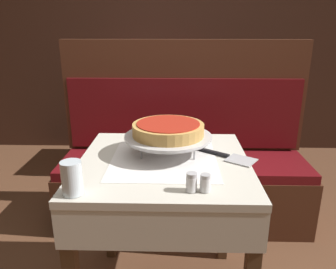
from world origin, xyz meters
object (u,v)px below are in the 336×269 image
booth_bench (183,172)px  deep_dish_pizza (168,129)px  dining_table_rear (145,100)px  napkin_holder (187,128)px  dining_table_front (164,184)px  pizza_server (227,156)px  pepper_shaker (205,183)px  salt_shaker (192,182)px  condiment_caddy (145,85)px  pizza_pan_stand (168,137)px  water_glass_near (72,178)px

booth_bench → deep_dish_pizza: 0.88m
dining_table_rear → napkin_holder: bearing=-75.4°
dining_table_front → deep_dish_pizza: size_ratio=2.40×
pizza_server → pepper_shaker: (-0.12, -0.31, 0.03)m
deep_dish_pizza → pizza_server: deep_dish_pizza is taller
booth_bench → salt_shaker: (0.00, -1.05, 0.45)m
pizza_server → salt_shaker: 0.36m
dining_table_rear → deep_dish_pizza: (0.26, -1.60, 0.22)m
napkin_holder → dining_table_front: bearing=-109.0°
pepper_shaker → condiment_caddy: (-0.39, 1.93, 0.01)m
booth_bench → dining_table_front: bearing=-97.6°
dining_table_front → condiment_caddy: condiment_caddy is taller
dining_table_rear → pizza_server: 1.72m
booth_bench → deep_dish_pizza: (-0.09, -0.70, 0.53)m
deep_dish_pizza → pizza_pan_stand: bearing=-104.0°
deep_dish_pizza → dining_table_rear: bearing=99.2°
water_glass_near → salt_shaker: bearing=4.5°
condiment_caddy → dining_table_rear: bearing=106.7°
pizza_pan_stand → pizza_server: size_ratio=1.43×
dining_table_rear → pizza_server: size_ratio=2.82×
water_glass_near → condiment_caddy: 1.96m
dining_table_rear → napkin_holder: size_ratio=7.64×
dining_table_rear → salt_shaker: bearing=-79.9°
deep_dish_pizza → salt_shaker: size_ratio=4.67×
booth_bench → dining_table_rear: bearing=111.0°
water_glass_near → napkin_holder: (0.41, 0.63, -0.01)m
dining_table_front → pizza_pan_stand: (0.02, 0.07, 0.19)m
dining_table_rear → deep_dish_pizza: 1.64m
booth_bench → salt_shaker: size_ratio=24.56×
booth_bench → salt_shaker: booth_bench is taller
pizza_pan_stand → booth_bench: bearing=82.9°
napkin_holder → condiment_caddy: bearing=104.5°
water_glass_near → salt_shaker: size_ratio=1.75×
water_glass_near → booth_bench: bearing=69.5°
dining_table_front → booth_bench: size_ratio=0.46×
salt_shaker → dining_table_front: bearing=111.1°
pizza_server → water_glass_near: water_glass_near is taller
dining_table_front → deep_dish_pizza: (0.02, 0.07, 0.23)m
pepper_shaker → condiment_caddy: condiment_caddy is taller
booth_bench → pizza_pan_stand: (-0.09, -0.70, 0.49)m
pizza_pan_stand → dining_table_rear: bearing=99.2°
dining_table_front → booth_bench: (0.10, 0.77, -0.30)m
dining_table_front → pizza_pan_stand: 0.21m
deep_dish_pizza → dining_table_front: bearing=-102.6°
dining_table_front → napkin_holder: (0.11, 0.32, 0.16)m
deep_dish_pizza → salt_shaker: (0.09, -0.35, -0.08)m
booth_bench → salt_shaker: bearing=-89.8°
dining_table_rear → condiment_caddy: 0.15m
salt_shaker → napkin_holder: size_ratio=0.68×
napkin_holder → booth_bench: bearing=90.8°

